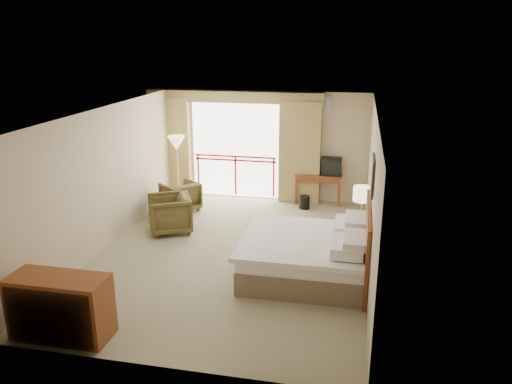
% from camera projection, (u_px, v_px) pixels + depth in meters
% --- Properties ---
extents(floor, '(7.00, 7.00, 0.00)m').
position_uv_depth(floor, '(233.00, 253.00, 9.52)').
color(floor, gray).
rests_on(floor, ground).
extents(ceiling, '(7.00, 7.00, 0.00)m').
position_uv_depth(ceiling, '(231.00, 112.00, 8.71)').
color(ceiling, white).
rests_on(ceiling, wall_back).
extents(wall_back, '(5.00, 0.00, 5.00)m').
position_uv_depth(wall_back, '(267.00, 146.00, 12.38)').
color(wall_back, '#CCB592').
rests_on(wall_back, ground).
extents(wall_front, '(5.00, 0.00, 5.00)m').
position_uv_depth(wall_front, '(158.00, 270.00, 5.85)').
color(wall_front, '#CCB592').
rests_on(wall_front, ground).
extents(wall_left, '(0.00, 7.00, 7.00)m').
position_uv_depth(wall_left, '(106.00, 178.00, 9.60)').
color(wall_left, '#CCB592').
rests_on(wall_left, ground).
extents(wall_right, '(0.00, 7.00, 7.00)m').
position_uv_depth(wall_right, '(372.00, 194.00, 8.63)').
color(wall_right, '#CCB592').
rests_on(wall_right, ground).
extents(balcony_door, '(2.40, 0.00, 2.40)m').
position_uv_depth(balcony_door, '(235.00, 150.00, 12.57)').
color(balcony_door, white).
rests_on(balcony_door, wall_back).
extents(balcony_railing, '(2.09, 0.03, 1.02)m').
position_uv_depth(balcony_railing, '(235.00, 166.00, 12.66)').
color(balcony_railing, '#B60F12').
rests_on(balcony_railing, wall_back).
extents(curtain_left, '(1.00, 0.26, 2.50)m').
position_uv_depth(curtain_left, '(172.00, 147.00, 12.75)').
color(curtain_left, olive).
rests_on(curtain_left, wall_back).
extents(curtain_right, '(1.00, 0.26, 2.50)m').
position_uv_depth(curtain_right, '(300.00, 153.00, 12.11)').
color(curtain_right, olive).
rests_on(curtain_right, wall_back).
extents(valance, '(4.40, 0.22, 0.28)m').
position_uv_depth(valance, '(234.00, 97.00, 12.07)').
color(valance, olive).
rests_on(valance, wall_back).
extents(hvac_vent, '(0.50, 0.04, 0.50)m').
position_uv_depth(hvac_vent, '(321.00, 107.00, 11.80)').
color(hvac_vent, silver).
rests_on(hvac_vent, wall_back).
extents(bed, '(2.13, 2.06, 0.97)m').
position_uv_depth(bed, '(308.00, 255.00, 8.56)').
color(bed, brown).
rests_on(bed, floor).
extents(headboard, '(0.06, 2.10, 1.30)m').
position_uv_depth(headboard, '(367.00, 245.00, 8.29)').
color(headboard, brown).
rests_on(headboard, wall_right).
extents(framed_art, '(0.04, 0.72, 0.60)m').
position_uv_depth(framed_art, '(372.00, 175.00, 7.93)').
color(framed_art, black).
rests_on(framed_art, wall_right).
extents(nightstand, '(0.41, 0.48, 0.54)m').
position_uv_depth(nightstand, '(360.00, 231.00, 9.87)').
color(nightstand, brown).
rests_on(nightstand, floor).
extents(table_lamp, '(0.35, 0.35, 0.62)m').
position_uv_depth(table_lamp, '(362.00, 194.00, 9.69)').
color(table_lamp, tan).
rests_on(table_lamp, nightstand).
extents(phone, '(0.20, 0.17, 0.07)m').
position_uv_depth(phone, '(358.00, 219.00, 9.64)').
color(phone, black).
rests_on(phone, nightstand).
extents(desk, '(1.13, 0.55, 0.74)m').
position_uv_depth(desk, '(319.00, 179.00, 12.30)').
color(desk, brown).
rests_on(desk, floor).
extents(tv, '(0.47, 0.37, 0.43)m').
position_uv_depth(tv, '(332.00, 166.00, 12.08)').
color(tv, black).
rests_on(tv, desk).
extents(coffee_maker, '(0.16, 0.16, 0.28)m').
position_uv_depth(coffee_maker, '(305.00, 168.00, 12.23)').
color(coffee_maker, black).
rests_on(coffee_maker, desk).
extents(cup, '(0.07, 0.07, 0.09)m').
position_uv_depth(cup, '(311.00, 172.00, 12.19)').
color(cup, white).
rests_on(cup, desk).
extents(wastebasket, '(0.33, 0.33, 0.31)m').
position_uv_depth(wastebasket, '(304.00, 202.00, 11.93)').
color(wastebasket, black).
rests_on(wastebasket, floor).
extents(armchair_far, '(1.06, 1.06, 0.70)m').
position_uv_depth(armchair_far, '(181.00, 210.00, 11.84)').
color(armchair_far, '#463C1D').
rests_on(armchair_far, floor).
extents(armchair_near, '(1.15, 1.14, 0.79)m').
position_uv_depth(armchair_near, '(171.00, 231.00, 10.59)').
color(armchair_near, '#463C1D').
rests_on(armchair_near, floor).
extents(side_table, '(0.53, 0.53, 0.58)m').
position_uv_depth(side_table, '(161.00, 203.00, 11.12)').
color(side_table, black).
rests_on(side_table, floor).
extents(book, '(0.27, 0.29, 0.02)m').
position_uv_depth(book, '(161.00, 195.00, 11.06)').
color(book, white).
rests_on(book, side_table).
extents(floor_lamp, '(0.42, 0.42, 1.65)m').
position_uv_depth(floor_lamp, '(177.00, 145.00, 12.09)').
color(floor_lamp, tan).
rests_on(floor_lamp, floor).
extents(dresser, '(1.34, 0.57, 0.90)m').
position_uv_depth(dresser, '(60.00, 307.00, 6.78)').
color(dresser, brown).
rests_on(dresser, floor).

